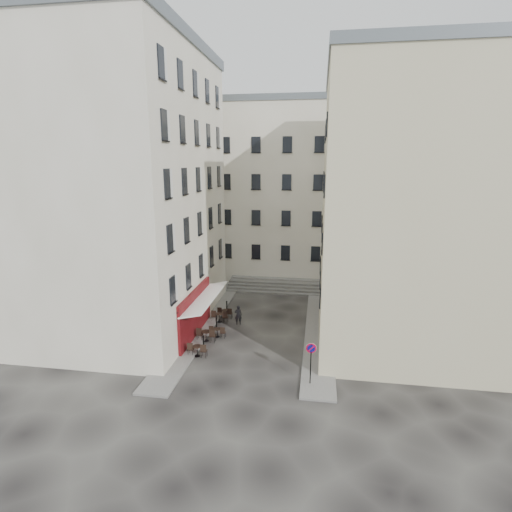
% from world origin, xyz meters
% --- Properties ---
extents(ground, '(90.00, 90.00, 0.00)m').
position_xyz_m(ground, '(0.00, 0.00, 0.00)').
color(ground, black).
rests_on(ground, ground).
extents(sidewalk_left, '(2.00, 22.00, 0.12)m').
position_xyz_m(sidewalk_left, '(-4.50, 4.00, 0.06)').
color(sidewalk_left, slate).
rests_on(sidewalk_left, ground).
extents(sidewalk_right, '(2.00, 18.00, 0.12)m').
position_xyz_m(sidewalk_right, '(4.50, 3.00, 0.06)').
color(sidewalk_right, slate).
rests_on(sidewalk_right, ground).
extents(building_left, '(12.20, 16.20, 20.60)m').
position_xyz_m(building_left, '(-10.50, 3.00, 10.31)').
color(building_left, beige).
rests_on(building_left, ground).
extents(building_right, '(12.20, 14.20, 18.60)m').
position_xyz_m(building_right, '(10.50, 3.50, 9.31)').
color(building_right, '#C0B78F').
rests_on(building_right, ground).
extents(building_back, '(18.20, 10.20, 18.60)m').
position_xyz_m(building_back, '(-1.00, 19.00, 9.31)').
color(building_back, beige).
rests_on(building_back, ground).
extents(cafe_storefront, '(1.74, 7.30, 3.50)m').
position_xyz_m(cafe_storefront, '(-4.32, 1.00, 1.88)').
color(cafe_storefront, '#4C0A0B').
rests_on(cafe_storefront, ground).
extents(stone_steps, '(9.00, 3.15, 0.80)m').
position_xyz_m(stone_steps, '(0.00, 12.57, 0.40)').
color(stone_steps, '#595754').
rests_on(stone_steps, ground).
extents(bollard_near, '(0.12, 0.12, 0.98)m').
position_xyz_m(bollard_near, '(-3.25, -1.00, 0.53)').
color(bollard_near, black).
rests_on(bollard_near, ground).
extents(bollard_mid, '(0.12, 0.12, 0.98)m').
position_xyz_m(bollard_mid, '(-3.25, 2.50, 0.53)').
color(bollard_mid, black).
rests_on(bollard_mid, ground).
extents(bollard_far, '(0.12, 0.12, 0.98)m').
position_xyz_m(bollard_far, '(-3.25, 6.00, 0.53)').
color(bollard_far, black).
rests_on(bollard_far, ground).
extents(no_parking_sign, '(0.59, 0.10, 2.58)m').
position_xyz_m(no_parking_sign, '(4.04, -4.43, 1.83)').
color(no_parking_sign, black).
rests_on(no_parking_sign, ground).
extents(bistro_table_a, '(1.32, 0.62, 0.92)m').
position_xyz_m(bistro_table_a, '(-3.33, -2.12, 0.47)').
color(bistro_table_a, black).
rests_on(bistro_table_a, ground).
extents(bistro_table_b, '(1.38, 0.65, 0.97)m').
position_xyz_m(bistro_table_b, '(-3.38, 0.15, 0.50)').
color(bistro_table_b, black).
rests_on(bistro_table_b, ground).
extents(bistro_table_c, '(1.21, 0.57, 0.85)m').
position_xyz_m(bistro_table_c, '(-2.76, 0.94, 0.43)').
color(bistro_table_c, black).
rests_on(bistro_table_c, ground).
extents(bistro_table_d, '(1.35, 0.63, 0.95)m').
position_xyz_m(bistro_table_d, '(-3.27, 3.68, 0.48)').
color(bistro_table_d, black).
rests_on(bistro_table_d, ground).
extents(bistro_table_e, '(1.22, 0.57, 0.86)m').
position_xyz_m(bistro_table_e, '(-3.07, 4.63, 0.44)').
color(bistro_table_e, black).
rests_on(bistro_table_e, ground).
extents(pedestrian, '(0.64, 0.51, 1.56)m').
position_xyz_m(pedestrian, '(-1.75, 3.51, 0.78)').
color(pedestrian, black).
rests_on(pedestrian, ground).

